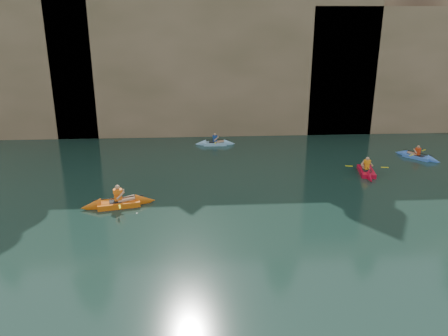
{
  "coord_description": "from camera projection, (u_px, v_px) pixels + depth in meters",
  "views": [
    {
      "loc": [
        0.36,
        -11.08,
        8.45
      ],
      "look_at": [
        1.41,
        4.99,
        3.0
      ],
      "focal_mm": 35.0,
      "sensor_mm": 36.0,
      "label": 1
    }
  ],
  "objects": [
    {
      "name": "ground",
      "position": [
        188.0,
        316.0,
        13.16
      ],
      "size": [
        160.0,
        160.0,
        0.0
      ],
      "primitive_type": "plane",
      "color": "black",
      "rests_on": "ground"
    },
    {
      "name": "kayaker_red_far",
      "position": [
        366.0,
        171.0,
        25.38
      ],
      "size": [
        2.41,
        3.45,
        1.24
      ],
      "rotation": [
        0.0,
        0.0,
        1.38
      ],
      "color": "red",
      "rests_on": "ground"
    },
    {
      "name": "sea_cave_center",
      "position": [
        138.0,
        116.0,
        33.15
      ],
      "size": [
        3.5,
        1.0,
        3.2
      ],
      "primitive_type": "cube",
      "color": "black",
      "rests_on": "ground"
    },
    {
      "name": "cliff_slab_center",
      "position": [
        216.0,
        59.0,
        32.82
      ],
      "size": [
        24.0,
        2.4,
        11.4
      ],
      "primitive_type": "cube",
      "color": "#96775B",
      "rests_on": "ground"
    },
    {
      "name": "kayaker_ltblue_mid",
      "position": [
        215.0,
        143.0,
        31.18
      ],
      "size": [
        2.89,
        2.18,
        1.09
      ],
      "rotation": [
        0.0,
        0.0,
        -0.03
      ],
      "color": "#8BC3E8",
      "rests_on": "ground"
    },
    {
      "name": "sea_cave_east",
      "position": [
        320.0,
        105.0,
        33.81
      ],
      "size": [
        5.0,
        1.0,
        4.5
      ],
      "primitive_type": "cube",
      "color": "black",
      "rests_on": "ground"
    },
    {
      "name": "kayaker_blue_east",
      "position": [
        417.0,
        156.0,
        28.18
      ],
      "size": [
        2.34,
        2.79,
        1.07
      ],
      "rotation": [
        0.0,
        0.0,
        2.22
      ],
      "color": "#457CEA",
      "rests_on": "ground"
    },
    {
      "name": "cliff",
      "position": [
        190.0,
        49.0,
        39.59
      ],
      "size": [
        70.0,
        16.0,
        12.0
      ],
      "primitive_type": "cube",
      "color": "tan",
      "rests_on": "ground"
    },
    {
      "name": "kayaker_orange",
      "position": [
        119.0,
        203.0,
        20.88
      ],
      "size": [
        3.6,
        2.57,
        1.34
      ],
      "rotation": [
        0.0,
        0.0,
        0.23
      ],
      "color": "orange",
      "rests_on": "ground"
    }
  ]
}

